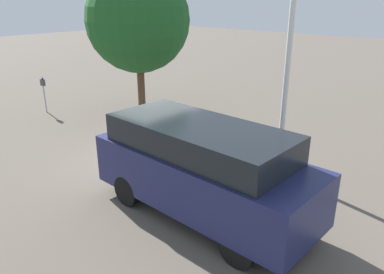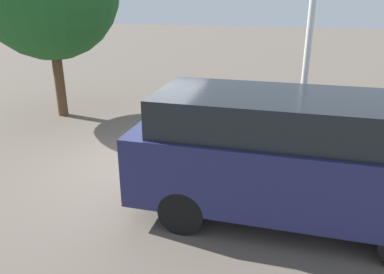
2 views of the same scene
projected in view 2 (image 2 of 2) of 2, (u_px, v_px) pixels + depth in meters
ground_plane at (141, 166)px, 8.18m from camera, size 80.00×80.00×0.00m
parking_meter_near at (179, 112)px, 8.04m from camera, size 0.21×0.13×1.54m
lamp_post at (306, 65)px, 8.19m from camera, size 0.44×0.44×6.69m
parked_van at (290, 154)px, 5.90m from camera, size 5.10×2.05×2.09m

